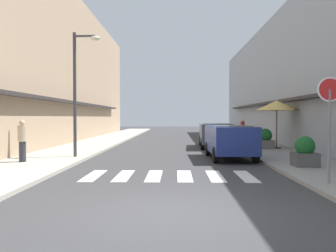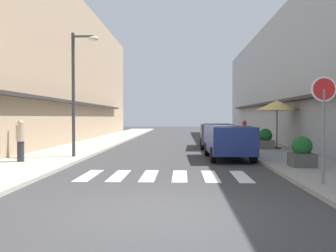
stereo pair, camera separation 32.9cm
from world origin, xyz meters
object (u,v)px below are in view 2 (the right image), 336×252
Objects in this scene: parked_car_mid at (216,132)px; pedestrian_walking_near at (21,140)px; planter_midblock at (265,140)px; pedestrian_walking_far at (244,129)px; cafe_umbrella at (277,106)px; parked_car_near at (228,138)px; street_lamp at (78,81)px; planter_corner at (302,153)px; round_street_sign at (324,102)px.

pedestrian_walking_near is (-8.26, -7.76, 0.04)m from parked_car_mid.
pedestrian_walking_near is (-10.79, -5.98, 0.35)m from planter_midblock.
pedestrian_walking_far reaches higher than planter_midblock.
cafe_umbrella is at bearing -26.00° from parked_car_mid.
parked_car_mid is 11.33m from pedestrian_walking_near.
pedestrian_walking_near is at bearing -151.63° from cafe_umbrella.
parked_car_near is 5.74m from parked_car_mid.
pedestrian_walking_far is (9.48, 12.78, -2.47)m from street_lamp.
parked_car_near is 3.84× the size of planter_corner.
pedestrian_walking_near reaches higher than planter_corner.
round_street_sign is 1.05× the size of cafe_umbrella.
parked_car_mid is 8.99m from planter_corner.
parked_car_mid is at bearing 103.97° from planter_corner.
parked_car_near reaches higher than planter_midblock.
cafe_umbrella is at bearing 52.41° from parked_car_near.
cafe_umbrella is 2.51× the size of planter_corner.
planter_corner is 15.58m from pedestrian_walking_far.
pedestrian_walking_far is at bearing 53.42° from street_lamp.
cafe_umbrella reaches higher than pedestrian_walking_near.
parked_car_near is at bearing 126.01° from planter_corner.
parked_car_mid is 2.81× the size of pedestrian_walking_far.
street_lamp is (-6.56, -0.20, 2.48)m from parked_car_near.
parked_car_mid is at bearing 144.94° from planter_midblock.
street_lamp is 5.10× the size of planter_corner.
cafe_umbrella is at bearing 17.40° from planter_midblock.
planter_corner is (0.55, 3.21, -1.63)m from round_street_sign.
round_street_sign is at bearing 165.48° from pedestrian_walking_near.
street_lamp reaches higher than cafe_umbrella.
parked_car_mid is 1.67× the size of cafe_umbrella.
parked_car_near is 8.50m from pedestrian_walking_near.
cafe_umbrella is at bearing 81.28° from round_street_sign.
pedestrian_walking_near is (-11.47, -6.19, -1.51)m from cafe_umbrella.
planter_midblock is (0.36, 6.94, 0.01)m from planter_corner.
pedestrian_walking_far is at bearing 91.95° from cafe_umbrella.
pedestrian_walking_far is (2.92, 12.58, 0.02)m from parked_car_near.
street_lamp is 16.10m from pedestrian_walking_far.
pedestrian_walking_near is (-10.43, 0.96, 0.36)m from planter_corner.
planter_midblock is 0.67× the size of pedestrian_walking_near.
parked_car_near is at bearing 1.71° from street_lamp.
street_lamp reaches higher than round_street_sign.
street_lamp is 3.43× the size of pedestrian_walking_far.
pedestrian_walking_near is at bearing -87.69° from pedestrian_walking_far.
parked_car_near is at bearing -157.88° from pedestrian_walking_near.
planter_corner is 10.48m from pedestrian_walking_near.
planter_midblock is at bearing -142.65° from pedestrian_walking_near.
planter_midblock is at bearing 86.99° from planter_corner.
street_lamp reaches higher than parked_car_near.
round_street_sign is (1.62, -6.19, 1.31)m from parked_car_near.
cafe_umbrella reaches higher than planter_midblock.
planter_midblock is (2.53, 3.96, -0.31)m from parked_car_near.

